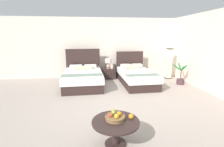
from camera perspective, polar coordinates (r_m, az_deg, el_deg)
The scene contains 14 objects.
ground_plane at distance 4.67m, azimuth 1.95°, elevation -10.50°, with size 9.97×10.20×0.02m, color #AA9A8F.
wall_back at distance 7.58m, azimuth -1.83°, elevation 8.85°, with size 9.97×0.12×2.63m, color silver.
wall_side_right at distance 6.05m, azimuth 32.92°, elevation 5.84°, with size 0.12×5.80×2.63m, color beige.
bed_near_window at distance 6.34m, azimuth -9.91°, elevation -1.35°, with size 1.47×2.18×1.31m.
bed_near_corner at distance 6.55m, azimuth 8.25°, elevation -0.95°, with size 1.25×2.24×1.18m.
nightstand at distance 7.26m, azimuth -1.26°, elevation -0.01°, with size 0.51×0.42×0.46m.
table_lamp at distance 7.19m, azimuth -1.29°, elevation 3.90°, with size 0.28×0.28×0.43m.
vase at distance 7.18m, azimuth -0.01°, elevation 2.37°, with size 0.10×0.10×0.16m.
coffee_table at distance 2.94m, azimuth 1.26°, elevation -17.77°, with size 0.81×0.81×0.44m.
fruit_bowl at distance 2.90m, azimuth 1.09°, elevation -14.73°, with size 0.35×0.35×0.14m.
loose_apple at distance 3.14m, azimuth 0.39°, elevation -12.74°, with size 0.07×0.07×0.07m.
loose_orange at distance 2.94m, azimuth 6.61°, elevation -14.49°, with size 0.09×0.09×0.09m.
floor_lamp_corner at distance 7.66m, azimuth 19.04°, elevation 3.23°, with size 0.24×0.24×1.32m.
potted_palm at distance 6.93m, azimuth 22.49°, elevation -1.50°, with size 0.60×0.50×0.85m.
Camera 1 is at (-0.67, -4.24, 1.83)m, focal length 26.51 mm.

